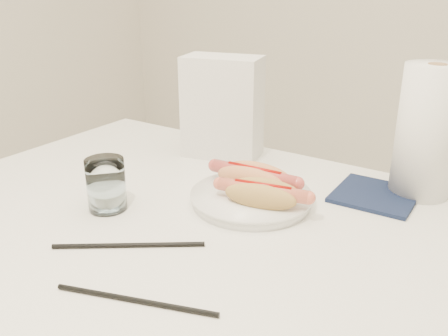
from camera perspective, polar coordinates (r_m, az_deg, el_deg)
The scene contains 10 objects.
table at distance 0.92m, azimuth -1.44°, elevation -9.32°, with size 1.20×0.80×0.75m.
plate at distance 0.94m, azimuth 3.21°, elevation -3.67°, with size 0.23×0.23×0.02m, color white.
hotdog_left at distance 0.96m, azimuth 3.54°, elevation -1.14°, with size 0.18×0.08×0.05m.
hotdog_right at distance 0.89m, azimuth 4.54°, elevation -3.04°, with size 0.17×0.09×0.05m.
water_glass at distance 0.93m, azimuth -13.62°, elevation -1.89°, with size 0.07×0.07×0.10m, color silver.
chopstick_near at distance 0.82m, azimuth -11.08°, elevation -8.85°, with size 0.01×0.01×0.25m, color black.
chopstick_far at distance 0.69m, azimuth -10.30°, elevation -14.96°, with size 0.01×0.01×0.24m, color black.
napkin_box at distance 1.16m, azimuth -0.17°, elevation 7.11°, with size 0.18×0.10×0.24m, color silver.
navy_napkin at distance 1.02m, azimuth 17.28°, elevation -3.03°, with size 0.15×0.15×0.01m, color #111A37.
paper_towel_roll at distance 1.02m, azimuth 22.64°, elevation 3.93°, with size 0.12×0.12×0.26m, color white.
Camera 1 is at (0.45, -0.64, 1.16)m, focal length 39.09 mm.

